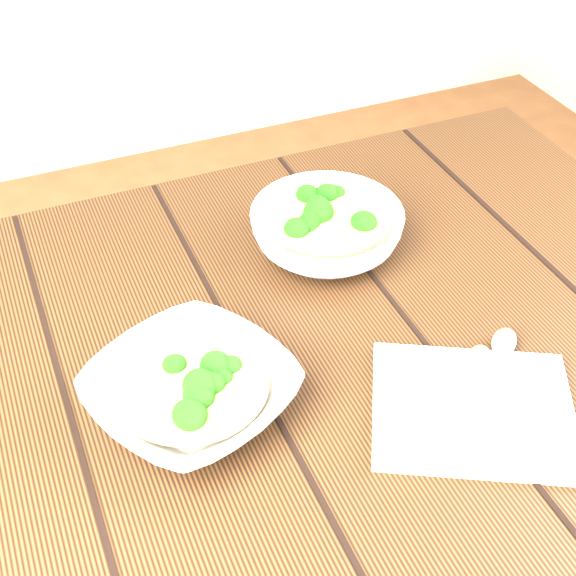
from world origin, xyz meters
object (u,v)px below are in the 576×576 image
at_px(table, 268,429).
at_px(trivet, 226,362).
at_px(soup_bowl_front, 192,391).
at_px(soup_bowl_back, 327,230).
at_px(napkin, 472,410).

xyz_separation_m(table, trivet, (-0.05, 0.00, 0.13)).
distance_m(soup_bowl_front, soup_bowl_back, 0.31).
relative_size(trivet, napkin, 0.49).
bearing_deg(table, soup_bowl_front, -159.94).
xyz_separation_m(table, napkin, (0.17, -0.16, 0.13)).
bearing_deg(napkin, soup_bowl_front, -175.92).
bearing_deg(table, napkin, -42.35).
bearing_deg(soup_bowl_back, trivet, -141.68).
distance_m(soup_bowl_front, napkin, 0.30).
bearing_deg(trivet, soup_bowl_front, -141.94).
distance_m(table, trivet, 0.14).
relative_size(soup_bowl_back, napkin, 0.98).
height_order(table, trivet, trivet).
distance_m(table, soup_bowl_front, 0.18).
relative_size(table, trivet, 11.73).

